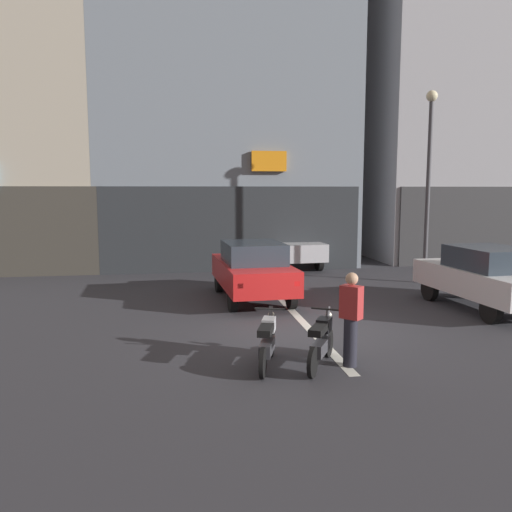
# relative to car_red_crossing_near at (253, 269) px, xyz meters

# --- Properties ---
(ground_plane) EXTENTS (120.00, 120.00, 0.00)m
(ground_plane) POSITION_rel_car_red_crossing_near_xyz_m (0.81, -3.16, -0.89)
(ground_plane) COLOR #333338
(lane_centre_line) EXTENTS (0.20, 18.00, 0.01)m
(lane_centre_line) POSITION_rel_car_red_crossing_near_xyz_m (0.81, 2.84, -0.88)
(lane_centre_line) COLOR silver
(lane_centre_line) RESTS_ON ground
(building_mid_block) EXTENTS (10.17, 7.75, 16.37)m
(building_mid_block) POSITION_rel_car_red_crossing_near_xyz_m (0.01, 8.94, 7.29)
(building_mid_block) COLOR gray
(building_mid_block) RESTS_ON ground
(building_far_right) EXTENTS (9.41, 7.19, 17.58)m
(building_far_right) POSITION_rel_car_red_crossing_near_xyz_m (11.26, 8.94, 7.89)
(building_far_right) COLOR #9E9EA3
(building_far_right) RESTS_ON ground
(car_red_crossing_near) EXTENTS (1.98, 4.19, 1.64)m
(car_red_crossing_near) POSITION_rel_car_red_crossing_near_xyz_m (0.00, 0.00, 0.00)
(car_red_crossing_near) COLOR black
(car_red_crossing_near) RESTS_ON ground
(car_white_parked_kerbside) EXTENTS (2.03, 4.21, 1.64)m
(car_white_parked_kerbside) POSITION_rel_car_red_crossing_near_xyz_m (5.76, -2.08, 0.00)
(car_white_parked_kerbside) COLOR black
(car_white_parked_kerbside) RESTS_ON ground
(car_silver_down_street) EXTENTS (2.07, 4.22, 1.64)m
(car_silver_down_street) POSITION_rel_car_red_crossing_near_xyz_m (2.41, 6.07, 0.00)
(car_silver_down_street) COLOR black
(car_silver_down_street) RESTS_ON ground
(street_lamp) EXTENTS (0.36, 0.36, 6.22)m
(street_lamp) POSITION_rel_car_red_crossing_near_xyz_m (6.06, 1.80, 2.95)
(street_lamp) COLOR #47474C
(street_lamp) RESTS_ON ground
(motorcycle_silver_row_leftmost) EXTENTS (0.66, 1.61, 0.98)m
(motorcycle_silver_row_leftmost) POSITION_rel_car_red_crossing_near_xyz_m (-0.54, -5.44, -0.43)
(motorcycle_silver_row_leftmost) COLOR black
(motorcycle_silver_row_leftmost) RESTS_ON ground
(motorcycle_black_row_left_mid) EXTENTS (0.89, 1.49, 0.98)m
(motorcycle_black_row_left_mid) POSITION_rel_car_red_crossing_near_xyz_m (0.39, -5.59, -0.43)
(motorcycle_black_row_left_mid) COLOR black
(motorcycle_black_row_left_mid) RESTS_ON ground
(person_by_motorcycles) EXTENTS (0.40, 0.42, 1.67)m
(person_by_motorcycles) POSITION_rel_car_red_crossing_near_xyz_m (0.89, -5.66, -0.03)
(person_by_motorcycles) COLOR #23232D
(person_by_motorcycles) RESTS_ON ground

